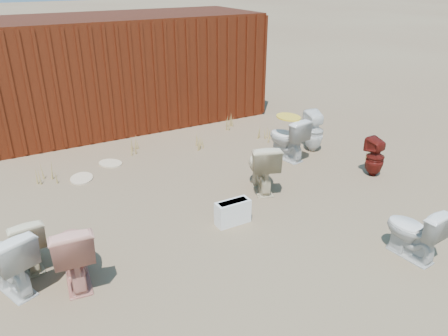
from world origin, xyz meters
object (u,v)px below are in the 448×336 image
toilet_front_c (413,231)px  toilet_back_e (314,131)px  shipping_container (127,70)px  toilet_front_maroon (375,157)px  toilet_back_beige_right (262,166)px  toilet_front_a (7,261)px  loose_tank (233,212)px  toilet_back_beige_left (26,240)px  toilet_back_yellowlid (287,138)px  toilet_front_pink (73,251)px

toilet_front_c → toilet_back_e: size_ratio=0.89×
shipping_container → toilet_front_c: size_ratio=8.32×
toilet_front_maroon → toilet_back_beige_right: toilet_back_beige_right is taller
toilet_front_a → loose_tank: (2.89, 0.01, -0.22)m
toilet_front_maroon → toilet_back_beige_left: 5.62m
shipping_container → toilet_back_beige_right: size_ratio=7.27×
toilet_front_a → toilet_back_e: (5.66, 1.62, 0.01)m
toilet_back_e → toilet_front_maroon: bearing=107.8°
loose_tank → toilet_front_maroon: bearing=3.0°
shipping_container → toilet_front_c: shipping_container is taller
toilet_back_e → loose_tank: toilet_back_e is taller
toilet_back_yellowlid → toilet_back_e: 0.71m
toilet_front_a → toilet_back_beige_left: 0.46m
toilet_front_c → toilet_back_beige_left: size_ratio=1.03×
toilet_front_a → toilet_back_yellowlid: (4.96, 1.54, 0.02)m
toilet_front_c → toilet_back_e: 3.58m
toilet_front_pink → toilet_front_maroon: bearing=-169.7°
toilet_front_maroon → toilet_back_beige_right: bearing=-17.1°
toilet_front_pink → loose_tank: bearing=-168.6°
toilet_back_yellowlid → toilet_front_a: bearing=8.3°
toilet_front_c → toilet_front_a: bearing=-27.2°
shipping_container → toilet_back_yellowlid: shipping_container is taller
shipping_container → toilet_back_yellowlid: bearing=-63.7°
shipping_container → loose_tank: 5.37m
toilet_front_pink → shipping_container: bearing=-108.1°
toilet_back_beige_left → toilet_back_beige_right: (3.60, 0.31, 0.06)m
loose_tank → toilet_back_e: bearing=29.5°
toilet_back_beige_right → toilet_front_maroon: bearing=-173.6°
shipping_container → toilet_back_beige_left: shipping_container is taller
toilet_front_maroon → toilet_back_e: bearing=-85.6°
shipping_container → toilet_back_e: bearing=-55.1°
toilet_front_a → toilet_front_maroon: size_ratio=1.14×
toilet_front_pink → toilet_front_a: bearing=-10.9°
toilet_front_a → toilet_back_beige_right: bearing=168.4°
toilet_front_maroon → loose_tank: toilet_front_maroon is taller
toilet_back_beige_right → toilet_back_yellowlid: size_ratio=1.01×
toilet_front_pink → loose_tank: toilet_front_pink is taller
toilet_front_a → loose_tank: 2.89m
toilet_front_a → toilet_back_e: bearing=173.9°
toilet_front_maroon → toilet_back_e: toilet_back_e is taller
loose_tank → toilet_back_beige_left: bearing=171.3°
loose_tank → toilet_front_pink: bearing=-175.1°
toilet_front_pink → toilet_back_e: bearing=-154.0°
toilet_front_a → toilet_front_maroon: (5.84, 0.19, -0.05)m
shipping_container → loose_tank: (-0.23, -5.27, -1.02)m
shipping_container → toilet_front_maroon: bearing=-61.8°
toilet_front_maroon → toilet_back_e: (-0.18, 1.42, 0.06)m
toilet_back_beige_left → toilet_back_yellowlid: toilet_back_yellowlid is taller
toilet_front_c → toilet_back_yellowlid: bearing=-104.6°
toilet_front_maroon → toilet_front_c: bearing=51.4°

